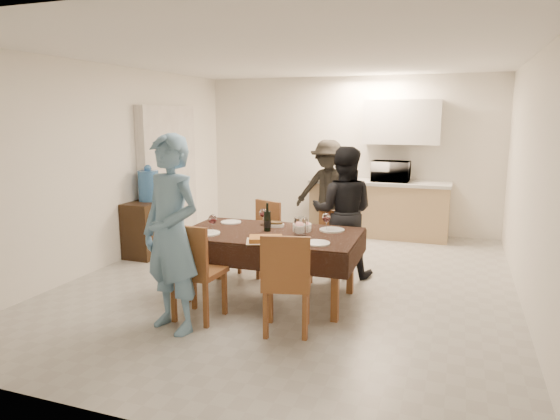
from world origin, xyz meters
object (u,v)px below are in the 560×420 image
Objects in this scene: person_far at (343,212)px; console at (151,227)px; person_kitchen at (328,190)px; dining_table at (270,235)px; wine_bottle at (267,217)px; water_jug at (149,186)px; savoury_tart at (266,239)px; person_near at (171,234)px; water_pitcher at (300,227)px; microwave at (391,171)px.

console is at bearing -6.47° from person_far.
dining_table is at bearing -88.07° from person_kitchen.
console is 2.45m from wine_bottle.
water_jug is 1.12× the size of savoury_tart.
savoury_tart is 0.24× the size of person_kitchen.
person_near is at bearing -114.44° from wine_bottle.
savoury_tart is at bearing 63.96° from person_near.
savoury_tart is at bearing -31.83° from water_jug.
water_pitcher is at bearing 52.85° from savoury_tart.
dining_table is 1.20× the size of person_kitchen.
person_near is (-0.90, -1.00, 0.07)m from water_pitcher.
wine_bottle is 0.19× the size of person_far.
savoury_tart is 0.21× the size of person_near.
microwave reaches higher than savoury_tart.
person_near reaches higher than dining_table.
wine_bottle is 0.47m from savoury_tart.
water_pitcher is at bearing -81.23° from person_kitchen.
water_jug is (0.00, 0.00, 0.60)m from console.
water_jug reaches higher than savoury_tart.
water_pitcher reaches higher than console.
person_near reaches higher than console.
savoury_tart reaches higher than dining_table.
console is 4.30× the size of water_pitcher.
wine_bottle is 0.80× the size of savoury_tart.
dining_table is at bearing 104.74° from savoury_tart.
microwave reaches higher than wine_bottle.
console is 1.42× the size of microwave.
person_far reaches higher than savoury_tart.
console is 2.81m from person_far.
console is at bearing 0.00° from water_jug.
console is at bearing -140.29° from person_kitchen.
wine_bottle is at bearing -24.99° from console.
dining_table is at bearing -25.55° from console.
microwave is (0.87, 3.24, 0.19)m from wine_bottle.
water_jug is at bearing 36.04° from microwave.
console is 2.77m from savoury_tart.
console is at bearing 146.52° from person_near.
water_jug is 1.40× the size of wine_bottle.
person_kitchen is at bearing -76.29° from person_far.
water_jug reaches higher than dining_table.
person_near is at bearing 72.42° from microwave.
water_pitcher reaches higher than savoury_tart.
microwave is (0.72, 3.67, 0.32)m from savoury_tart.
dining_table is 3.41m from microwave.
console is at bearing 148.17° from savoury_tart.
console is at bearing 156.61° from water_pitcher.
water_pitcher is at bearing -9.78° from dining_table.
savoury_tart is (-0.25, -0.33, -0.07)m from water_pitcher.
dining_table is 1.19m from person_far.
person_near is (-0.50, -1.10, 0.02)m from wine_bottle.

